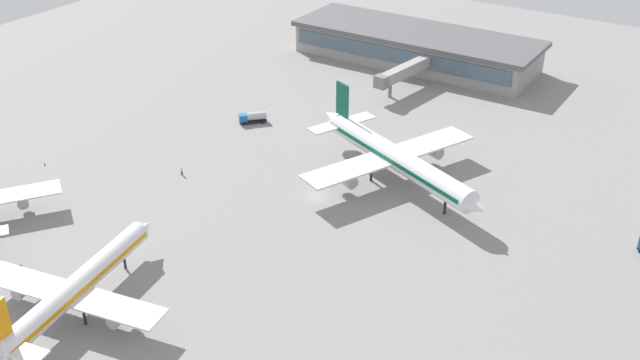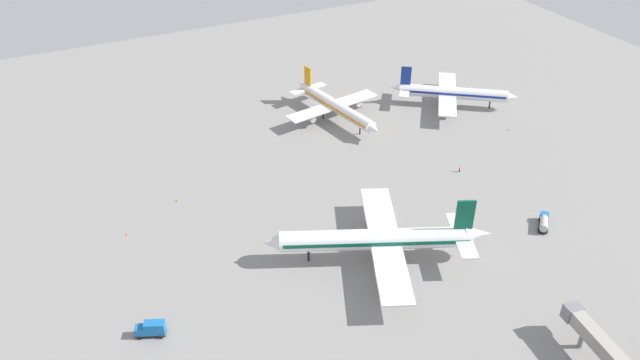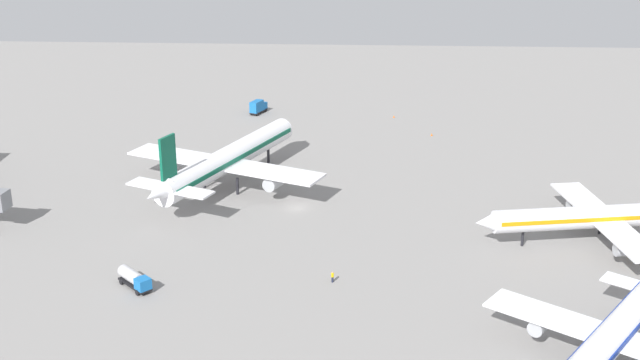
% 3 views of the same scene
% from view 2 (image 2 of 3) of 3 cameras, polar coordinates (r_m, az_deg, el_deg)
% --- Properties ---
extents(ground, '(288.00, 288.00, 0.00)m').
position_cam_2_polar(ground, '(151.13, 5.79, -3.11)').
color(ground, gray).
extents(airplane_at_gate, '(31.73, 39.13, 11.96)m').
position_cam_2_polar(airplane_at_gate, '(190.00, 1.41, 6.78)').
color(airplane_at_gate, white).
rests_on(airplane_at_gate, ground).
extents(airplane_taxiing, '(34.30, 29.00, 12.15)m').
position_cam_2_polar(airplane_taxiing, '(202.34, 11.92, 7.80)').
color(airplane_taxiing, white).
rests_on(airplane_taxiing, ground).
extents(airplane_distant, '(46.61, 38.58, 14.97)m').
position_cam_2_polar(airplane_distant, '(134.65, 5.34, -5.40)').
color(airplane_distant, white).
rests_on(airplane_distant, ground).
extents(fuel_truck, '(5.77, 5.82, 2.50)m').
position_cam_2_polar(fuel_truck, '(154.63, 19.77, -3.63)').
color(fuel_truck, black).
rests_on(fuel_truck, ground).
extents(catering_truck, '(5.90, 3.91, 3.30)m').
position_cam_2_polar(catering_truck, '(124.50, -15.15, -12.99)').
color(catering_truck, black).
rests_on(catering_truck, ground).
extents(ground_crew_worker, '(0.54, 0.50, 1.67)m').
position_cam_2_polar(ground_crew_worker, '(169.56, 12.64, 0.98)').
color(ground_crew_worker, '#1E2338').
rests_on(ground_crew_worker, ground).
extents(jet_bridge, '(5.81, 21.58, 6.74)m').
position_cam_2_polar(jet_bridge, '(123.15, 24.54, -13.78)').
color(jet_bridge, '#9E9993').
rests_on(jet_bridge, ground).
extents(safety_cone_near_gate, '(0.44, 0.44, 0.60)m').
position_cam_2_polar(safety_cone_near_gate, '(150.47, -17.26, -4.73)').
color(safety_cone_near_gate, '#EA590C').
rests_on(safety_cone_near_gate, ground).
extents(safety_cone_mid_apron, '(0.44, 0.44, 0.60)m').
position_cam_2_polar(safety_cone_mid_apron, '(193.68, 16.87, 4.45)').
color(safety_cone_mid_apron, '#EA590C').
rests_on(safety_cone_mid_apron, ground).
extents(safety_cone_far_side, '(0.44, 0.44, 0.60)m').
position_cam_2_polar(safety_cone_far_side, '(158.41, -12.92, -1.84)').
color(safety_cone_far_side, '#EA590C').
rests_on(safety_cone_far_side, ground).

